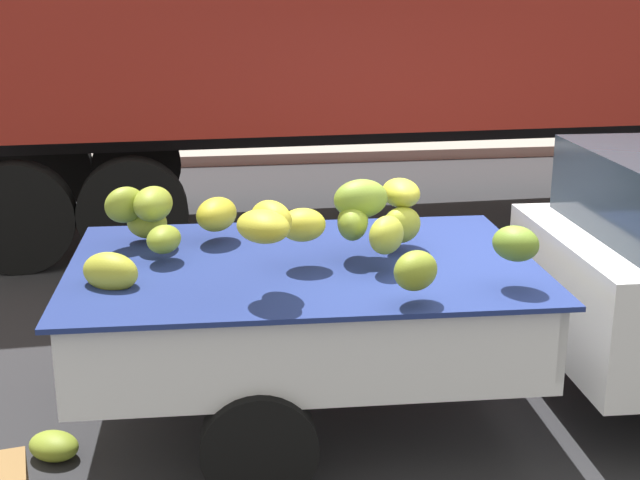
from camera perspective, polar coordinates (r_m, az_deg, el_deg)
The scene contains 4 objects.
ground at distance 6.26m, azimuth 12.65°, elevation -9.80°, with size 220.00×220.00×0.00m, color #28282B.
curb_strip at distance 14.01m, azimuth 0.52°, elevation 5.69°, with size 80.00×0.80×0.16m, color gray.
pickup_truck at distance 5.92m, azimuth 18.01°, elevation -2.46°, with size 5.06×2.04×1.70m.
fallen_banana_bunch_near_tailgate at distance 5.58m, azimuth -16.93°, elevation -12.69°, with size 0.32×0.24×0.16m, color olive.
Camera 1 is at (-2.14, -5.21, 2.75)m, focal length 49.20 mm.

